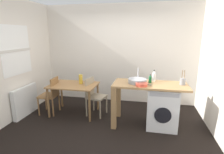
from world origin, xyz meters
TOP-DOWN VIEW (x-y plane):
  - ground_plane at (0.00, 0.00)m, footprint 5.46×5.46m
  - wall_back at (0.00, 1.75)m, footprint 4.60×0.10m
  - wall_window_side at (-2.15, 0.00)m, footprint 0.12×3.80m
  - radiator at (-2.02, 0.30)m, footprint 0.10×0.80m
  - dining_table at (-0.91, 0.61)m, footprint 1.10×0.76m
  - chair_person_seat at (-1.45, 0.51)m, footprint 0.43×0.43m
  - chair_opposite at (-0.43, 0.67)m, footprint 0.47×0.47m
  - kitchen_counter at (0.66, 0.39)m, footprint 1.50×0.68m
  - washing_machine at (1.13, 0.38)m, footprint 0.60×0.61m
  - sink_basin at (0.61, 0.39)m, footprint 0.38×0.38m
  - tap at (0.61, 0.57)m, footprint 0.02×0.02m
  - bottle_tall_green at (0.87, 0.46)m, footprint 0.06×0.06m
  - bottle_squat_brown at (0.95, 0.62)m, footprint 0.08×0.08m
  - mixing_bowl at (0.71, 0.19)m, footprint 0.23×0.23m
  - utensil_crock at (1.50, 0.44)m, footprint 0.11×0.11m
  - vase at (-0.76, 0.71)m, footprint 0.09×0.09m
  - scissors at (0.82, 0.29)m, footprint 0.15×0.06m

SIDE VIEW (x-z plane):
  - ground_plane at x=0.00m, z-range 0.00..0.00m
  - radiator at x=-2.02m, z-range 0.00..0.70m
  - washing_machine at x=1.13m, z-range 0.00..0.86m
  - chair_person_seat at x=-1.45m, z-range 0.06..0.96m
  - chair_opposite at x=-0.43m, z-range 0.06..0.96m
  - dining_table at x=-0.91m, z-range 0.27..1.01m
  - kitchen_counter at x=0.66m, z-range 0.30..1.22m
  - vase at x=-0.76m, z-range 0.74..0.96m
  - scissors at x=0.82m, z-range 0.92..0.93m
  - mixing_bowl at x=0.71m, z-range 0.92..0.99m
  - sink_basin at x=0.61m, z-range 0.92..1.01m
  - utensil_crock at x=1.50m, z-range 0.84..1.14m
  - bottle_tall_green at x=0.87m, z-range 0.91..1.09m
  - bottle_squat_brown at x=0.95m, z-range 0.91..1.15m
  - tap at x=0.61m, z-range 0.92..1.20m
  - wall_back at x=0.00m, z-range 0.00..2.70m
  - wall_window_side at x=-2.15m, z-range 0.00..2.70m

